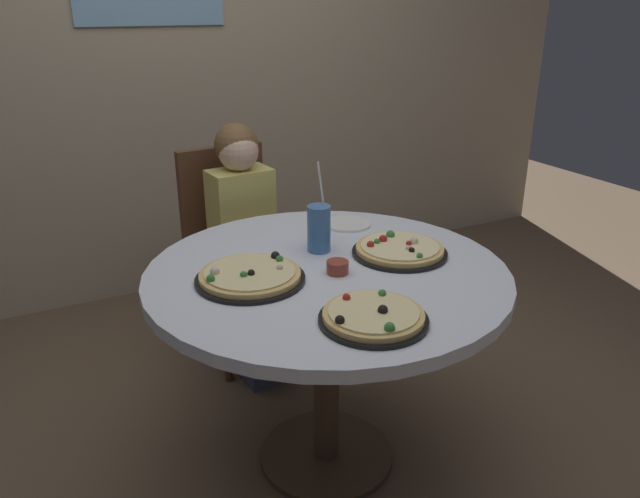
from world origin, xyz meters
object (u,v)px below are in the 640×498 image
object	(u,v)px
plate_small	(348,224)
sauce_bowl	(337,267)
dining_table	(327,298)
pizza_pepperoni	(399,250)
chair_wooden	(233,242)
pizza_veggie	(373,316)
soda_cup	(319,228)
pizza_cheese	(250,276)
diner_child	(251,265)

from	to	relation	value
plate_small	sauce_bowl	bearing A→B (deg)	-123.70
dining_table	pizza_pepperoni	distance (m)	0.30
dining_table	chair_wooden	distance (m)	0.91
pizza_veggie	soda_cup	xyz separation A→B (m)	(0.10, 0.51, 0.06)
pizza_pepperoni	sauce_bowl	distance (m)	0.26
pizza_veggie	pizza_cheese	distance (m)	0.44
chair_wooden	pizza_cheese	distance (m)	0.94
dining_table	plate_small	size ratio (longest dim) A/B	6.46
pizza_cheese	soda_cup	xyz separation A→B (m)	(0.30, 0.12, 0.06)
chair_wooden	pizza_cheese	world-z (taller)	chair_wooden
soda_cup	plate_small	world-z (taller)	soda_cup
dining_table	pizza_pepperoni	world-z (taller)	pizza_pepperoni
dining_table	pizza_veggie	size ratio (longest dim) A/B	3.93
sauce_bowl	plate_small	distance (m)	0.45
pizza_cheese	sauce_bowl	bearing A→B (deg)	-14.90
pizza_pepperoni	soda_cup	xyz separation A→B (m)	(-0.23, 0.15, 0.06)
dining_table	diner_child	world-z (taller)	diner_child
dining_table	pizza_veggie	bearing A→B (deg)	-98.39
pizza_veggie	plate_small	world-z (taller)	pizza_veggie
diner_child	sauce_bowl	size ratio (longest dim) A/B	15.46
sauce_bowl	plate_small	world-z (taller)	sauce_bowl
dining_table	sauce_bowl	size ratio (longest dim) A/B	16.61
dining_table	pizza_pepperoni	size ratio (longest dim) A/B	3.62
soda_cup	plate_small	size ratio (longest dim) A/B	1.71
pizza_cheese	soda_cup	size ratio (longest dim) A/B	1.10
pizza_veggie	sauce_bowl	size ratio (longest dim) A/B	4.23
dining_table	pizza_cheese	xyz separation A→B (m)	(-0.25, 0.03, 0.12)
pizza_veggie	soda_cup	world-z (taller)	soda_cup
pizza_cheese	soda_cup	bearing A→B (deg)	22.30
pizza_veggie	pizza_cheese	world-z (taller)	same
chair_wooden	sauce_bowl	size ratio (longest dim) A/B	13.57
chair_wooden	soda_cup	distance (m)	0.81
chair_wooden	diner_child	xyz separation A→B (m)	(0.01, -0.18, -0.05)
chair_wooden	pizza_veggie	size ratio (longest dim) A/B	3.21
pizza_cheese	plate_small	distance (m)	0.60
diner_child	pizza_pepperoni	xyz separation A→B (m)	(0.27, -0.72, 0.28)
pizza_cheese	pizza_pepperoni	distance (m)	0.53
diner_child	dining_table	bearing A→B (deg)	-90.53
pizza_veggie	dining_table	bearing A→B (deg)	81.61
pizza_pepperoni	sauce_bowl	world-z (taller)	pizza_pepperoni
soda_cup	plate_small	distance (m)	0.29
pizza_pepperoni	soda_cup	world-z (taller)	soda_cup
plate_small	pizza_cheese	bearing A→B (deg)	-149.56
dining_table	sauce_bowl	xyz separation A→B (m)	(0.01, -0.04, 0.12)
chair_wooden	pizza_cheese	xyz separation A→B (m)	(-0.24, -0.87, 0.24)
chair_wooden	plate_small	world-z (taller)	chair_wooden
sauce_bowl	pizza_pepperoni	bearing A→B (deg)	8.53
pizza_pepperoni	sauce_bowl	xyz separation A→B (m)	(-0.26, -0.04, 0.00)
dining_table	diner_child	xyz separation A→B (m)	(0.01, 0.72, -0.16)
pizza_veggie	sauce_bowl	bearing A→B (deg)	78.16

